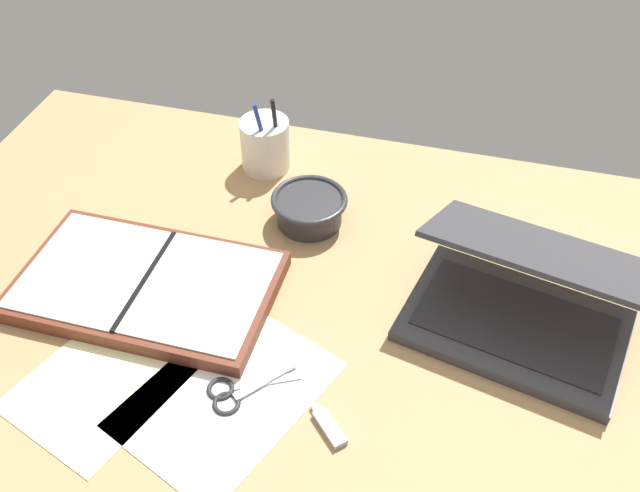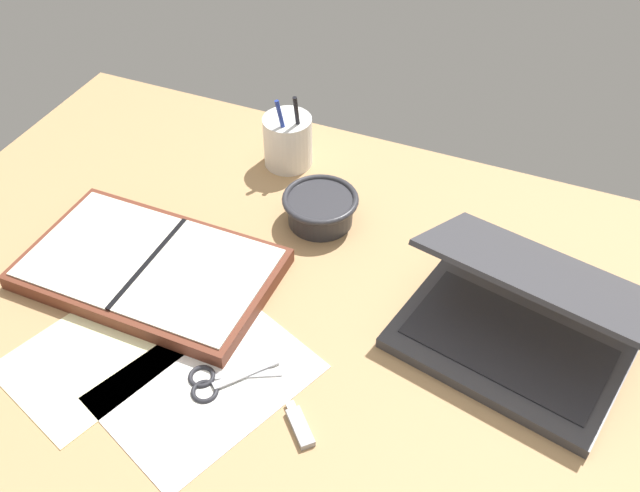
% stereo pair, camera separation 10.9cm
% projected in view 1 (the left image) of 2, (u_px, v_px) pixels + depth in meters
% --- Properties ---
extents(desk_top, '(1.40, 1.00, 0.02)m').
position_uv_depth(desk_top, '(298.00, 327.00, 1.08)').
color(desk_top, tan).
rests_on(desk_top, ground).
extents(laptop, '(0.37, 0.32, 0.16)m').
position_uv_depth(laptop, '(523.00, 299.00, 1.05)').
color(laptop, '#38383D').
rests_on(laptop, desk_top).
extents(bowl, '(0.13, 0.13, 0.05)m').
position_uv_depth(bowl, '(309.00, 208.00, 1.22)').
color(bowl, '#2D2D33').
rests_on(bowl, desk_top).
extents(pen_cup, '(0.09, 0.09, 0.16)m').
position_uv_depth(pen_cup, '(265.00, 144.00, 1.32)').
color(pen_cup, white).
rests_on(pen_cup, desk_top).
extents(planner, '(0.40, 0.24, 0.03)m').
position_uv_depth(planner, '(147.00, 284.00, 1.11)').
color(planner, brown).
rests_on(planner, desk_top).
extents(scissors, '(0.12, 0.11, 0.01)m').
position_uv_depth(scissors, '(234.00, 392.00, 0.98)').
color(scissors, '#B7B7BC').
rests_on(scissors, desk_top).
extents(paper_sheet_front, '(0.30, 0.34, 0.00)m').
position_uv_depth(paper_sheet_front, '(227.00, 394.00, 0.98)').
color(paper_sheet_front, white).
rests_on(paper_sheet_front, desk_top).
extents(paper_sheet_beside_planner, '(0.26, 0.28, 0.00)m').
position_uv_depth(paper_sheet_beside_planner, '(103.00, 383.00, 0.99)').
color(paper_sheet_beside_planner, '#F4EFB2').
rests_on(paper_sheet_beside_planner, desk_top).
extents(usb_drive, '(0.06, 0.06, 0.01)m').
position_uv_depth(usb_drive, '(329.00, 427.00, 0.94)').
color(usb_drive, '#99999E').
rests_on(usb_drive, desk_top).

